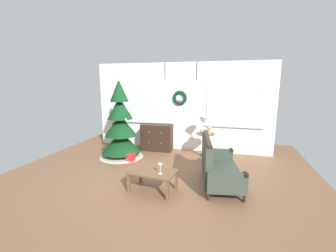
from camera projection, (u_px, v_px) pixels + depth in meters
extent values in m
plane|color=brown|center=(159.00, 176.00, 4.85)|extent=(6.76, 6.76, 0.00)
cube|color=white|center=(133.00, 106.00, 6.98)|extent=(2.15, 0.08, 2.55)
cube|color=white|center=(235.00, 109.00, 6.18)|extent=(2.15, 0.08, 2.55)
cube|color=white|center=(181.00, 71.00, 6.38)|extent=(0.94, 0.08, 0.50)
cube|color=silver|center=(180.00, 116.00, 6.59)|extent=(0.90, 0.05, 2.05)
cube|color=white|center=(180.00, 135.00, 6.68)|extent=(0.78, 0.02, 0.80)
cube|color=silver|center=(180.00, 103.00, 6.50)|extent=(0.78, 0.01, 1.10)
cube|color=silver|center=(132.00, 103.00, 6.91)|extent=(1.50, 0.01, 1.10)
cube|color=silver|center=(235.00, 106.00, 6.11)|extent=(1.50, 0.01, 1.10)
cube|color=silver|center=(132.00, 122.00, 7.01)|extent=(1.59, 0.06, 0.03)
cube|color=silver|center=(234.00, 127.00, 6.21)|extent=(1.59, 0.06, 0.03)
torus|color=black|center=(180.00, 98.00, 6.43)|extent=(0.41, 0.09, 0.41)
cube|color=red|center=(180.00, 102.00, 6.44)|extent=(0.10, 0.02, 0.10)
cylinder|color=#4C331E|center=(122.00, 153.00, 6.10)|extent=(0.10, 0.10, 0.20)
cone|color=beige|center=(122.00, 155.00, 6.11)|extent=(1.17, 1.17, 0.10)
cone|color=#0F3819|center=(121.00, 142.00, 6.04)|extent=(1.03, 1.03, 0.57)
cone|color=#0F3819|center=(120.00, 125.00, 5.95)|extent=(0.84, 0.84, 0.57)
cone|color=#0F3819|center=(120.00, 108.00, 5.86)|extent=(0.66, 0.66, 0.57)
cone|color=#0F3819|center=(119.00, 90.00, 5.78)|extent=(0.47, 0.47, 0.57)
cone|color=#E0BC4C|center=(118.00, 79.00, 5.72)|extent=(0.12, 0.12, 0.12)
sphere|color=red|center=(125.00, 98.00, 5.96)|extent=(0.06, 0.06, 0.06)
sphere|color=gold|center=(130.00, 112.00, 5.85)|extent=(0.06, 0.06, 0.06)
sphere|color=silver|center=(125.00, 119.00, 5.69)|extent=(0.06, 0.06, 0.06)
sphere|color=#264CB2|center=(121.00, 137.00, 6.39)|extent=(0.06, 0.06, 0.06)
sphere|color=red|center=(113.00, 123.00, 6.21)|extent=(0.06, 0.06, 0.06)
sphere|color=gold|center=(124.00, 98.00, 6.02)|extent=(0.07, 0.07, 0.07)
sphere|color=silver|center=(126.00, 125.00, 6.31)|extent=(0.05, 0.05, 0.05)
cube|color=black|center=(157.00, 137.00, 6.63)|extent=(0.92, 0.46, 0.78)
sphere|color=tan|center=(149.00, 132.00, 6.42)|extent=(0.03, 0.03, 0.03)
sphere|color=tan|center=(161.00, 133.00, 6.35)|extent=(0.03, 0.03, 0.03)
sphere|color=tan|center=(149.00, 142.00, 6.48)|extent=(0.03, 0.03, 0.03)
sphere|color=tan|center=(161.00, 143.00, 6.40)|extent=(0.03, 0.03, 0.03)
cylinder|color=black|center=(244.00, 198.00, 3.78)|extent=(0.05, 0.05, 0.14)
cylinder|color=black|center=(231.00, 169.00, 5.07)|extent=(0.05, 0.05, 0.14)
cylinder|color=black|center=(208.00, 196.00, 3.84)|extent=(0.05, 0.05, 0.14)
cylinder|color=black|center=(204.00, 168.00, 5.13)|extent=(0.05, 0.05, 0.14)
cube|color=#384238|center=(221.00, 174.00, 4.43)|extent=(0.93, 1.37, 0.14)
cube|color=#384238|center=(207.00, 155.00, 4.39)|extent=(0.33, 1.26, 0.62)
cube|color=black|center=(207.00, 138.00, 4.32)|extent=(0.29, 1.23, 0.06)
cube|color=#384238|center=(227.00, 183.00, 3.75)|extent=(0.67, 0.20, 0.38)
cylinder|color=black|center=(246.00, 175.00, 3.69)|extent=(0.10, 0.10, 0.09)
cube|color=#384238|center=(218.00, 157.00, 5.07)|extent=(0.67, 0.20, 0.38)
cylinder|color=black|center=(231.00, 150.00, 5.01)|extent=(0.10, 0.10, 0.09)
cylinder|color=brown|center=(205.00, 134.00, 5.91)|extent=(0.48, 0.48, 0.02)
cylinder|color=brown|center=(205.00, 146.00, 5.97)|extent=(0.07, 0.07, 0.64)
cube|color=brown|center=(211.00, 157.00, 5.99)|extent=(0.20, 0.05, 0.04)
cube|color=brown|center=(202.00, 155.00, 6.18)|extent=(0.14, 0.20, 0.04)
cube|color=brown|center=(201.00, 158.00, 5.92)|extent=(0.14, 0.20, 0.04)
sphere|color=silver|center=(203.00, 130.00, 5.94)|extent=(0.16, 0.16, 0.16)
cylinder|color=silver|center=(204.00, 125.00, 5.92)|extent=(0.02, 0.02, 0.06)
cone|color=silver|center=(204.00, 120.00, 5.89)|extent=(0.28, 0.28, 0.20)
cylinder|color=tan|center=(209.00, 131.00, 5.81)|extent=(0.09, 0.09, 0.16)
sphere|color=tan|center=(209.00, 128.00, 5.79)|extent=(0.10, 0.10, 0.10)
cylinder|color=#4C7042|center=(209.00, 124.00, 5.78)|extent=(0.07, 0.01, 0.17)
cylinder|color=#4C7042|center=(209.00, 124.00, 5.77)|extent=(0.01, 0.01, 0.18)
cylinder|color=#4C7042|center=(210.00, 124.00, 5.77)|extent=(0.07, 0.01, 0.17)
cube|color=brown|center=(153.00, 172.00, 4.12)|extent=(0.89, 0.61, 0.03)
cube|color=brown|center=(129.00, 183.00, 4.10)|extent=(0.05, 0.05, 0.36)
cube|color=brown|center=(167.00, 191.00, 3.82)|extent=(0.05, 0.05, 0.36)
cube|color=brown|center=(141.00, 174.00, 4.50)|extent=(0.05, 0.05, 0.36)
cube|color=brown|center=(176.00, 180.00, 4.22)|extent=(0.05, 0.05, 0.36)
cylinder|color=silver|center=(160.00, 174.00, 3.99)|extent=(0.06, 0.06, 0.01)
cylinder|color=silver|center=(160.00, 171.00, 3.98)|extent=(0.01, 0.01, 0.10)
cone|color=silver|center=(160.00, 166.00, 3.97)|extent=(0.08, 0.08, 0.09)
cube|color=red|center=(130.00, 157.00, 5.76)|extent=(0.21, 0.18, 0.21)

